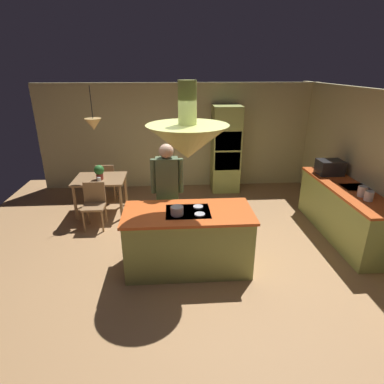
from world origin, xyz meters
The scene contains 18 objects.
ground centered at (0.00, 0.00, 0.00)m, with size 8.16×8.16×0.00m, color #AD7F51.
wall_back centered at (0.00, 3.45, 1.27)m, with size 6.80×0.10×2.55m, color beige.
wall_right centered at (3.25, 0.40, 1.27)m, with size 0.10×7.20×2.55m, color beige.
kitchen_island centered at (0.00, -0.20, 0.47)m, with size 1.89×0.91×0.96m.
counter_run_right centered at (2.84, 0.60, 0.48)m, with size 0.73×2.42×0.94m.
oven_tower centered at (1.10, 3.04, 1.03)m, with size 0.66×0.62×2.06m.
dining_table centered at (-1.70, 1.90, 0.65)m, with size 1.02×0.84×0.76m.
person_at_island centered at (-0.30, 0.52, 1.02)m, with size 0.53×0.24×1.77m.
range_hood centered at (0.00, -0.20, 1.99)m, with size 1.10×1.10×1.00m.
pendant_light_over_table centered at (-1.70, 1.90, 1.86)m, with size 0.32×0.32×0.82m.
chair_facing_island centered at (-1.70, 1.26, 0.50)m, with size 0.40×0.40×0.87m.
chair_by_back_wall centered at (-1.70, 2.54, 0.50)m, with size 0.40×0.40×0.87m.
potted_plant_on_table centered at (-1.68, 1.83, 0.93)m, with size 0.20×0.20×0.30m.
cup_on_table centered at (-1.67, 1.69, 0.81)m, with size 0.07×0.07×0.09m, color white.
canister_flour centered at (2.84, 0.01, 1.02)m, with size 0.14×0.14×0.16m, color silver.
canister_sugar centered at (2.84, 0.19, 1.02)m, with size 0.14×0.14×0.17m, color silver.
microwave_on_counter centered at (2.84, 1.31, 1.08)m, with size 0.46×0.36×0.28m, color #232326.
cooking_pot_on_cooktop centered at (-0.16, -0.33, 1.02)m, with size 0.18×0.18×0.12m, color #B2B2B7.
Camera 1 is at (-0.22, -4.34, 2.89)m, focal length 29.53 mm.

